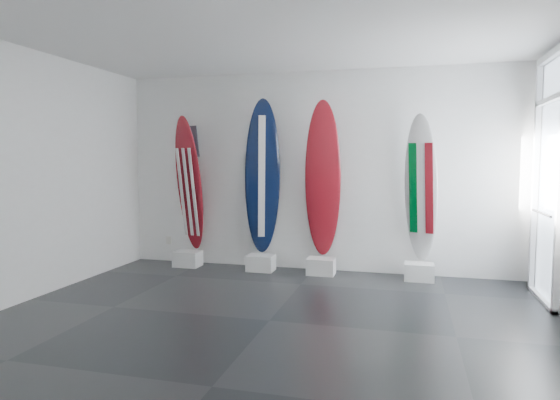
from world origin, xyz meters
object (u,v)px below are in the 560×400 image
(surfboard_navy, at_px, (263,178))
(surfboard_italy, at_px, (421,189))
(surfboard_swiss, at_px, (323,180))
(surfboard_usa, at_px, (189,184))

(surfboard_navy, distance_m, surfboard_italy, 2.31)
(surfboard_swiss, height_order, surfboard_italy, surfboard_swiss)
(surfboard_italy, bearing_deg, surfboard_swiss, -160.89)
(surfboard_italy, bearing_deg, surfboard_navy, -160.89)
(surfboard_usa, height_order, surfboard_italy, surfboard_usa)
(surfboard_swiss, relative_size, surfboard_italy, 1.11)
(surfboard_swiss, bearing_deg, surfboard_usa, 173.24)
(surfboard_swiss, bearing_deg, surfboard_italy, -6.76)
(surfboard_italy, bearing_deg, surfboard_usa, -160.89)
(surfboard_navy, bearing_deg, surfboard_italy, -21.67)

